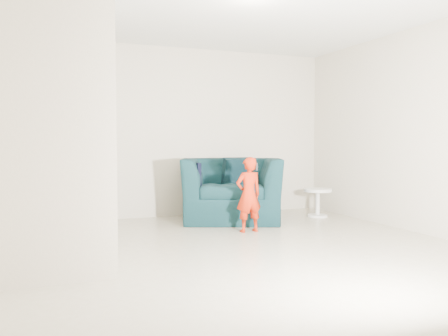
{
  "coord_description": "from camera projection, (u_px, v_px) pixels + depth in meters",
  "views": [
    {
      "loc": [
        -2.12,
        -4.62,
        1.19
      ],
      "look_at": [
        0.15,
        1.2,
        0.85
      ],
      "focal_mm": 38.0,
      "sensor_mm": 36.0,
      "label": 1
    }
  ],
  "objects": [
    {
      "name": "phone",
      "position": [
        257.0,
        167.0,
        6.28
      ],
      "size": [
        0.04,
        0.05,
        0.1
      ],
      "primitive_type": "cube",
      "rotation": [
        0.0,
        0.0,
        -0.34
      ],
      "color": "black",
      "rests_on": "toddler"
    },
    {
      "name": "cushion",
      "position": [
        237.0,
        172.0,
        7.54
      ],
      "size": [
        0.46,
        0.22,
        0.46
      ],
      "primitive_type": "cube",
      "rotation": [
        0.21,
        0.0,
        0.0
      ],
      "color": "black",
      "rests_on": "armchair"
    },
    {
      "name": "back_wall",
      "position": [
        180.0,
        132.0,
        7.61
      ],
      "size": [
        5.0,
        0.0,
        5.0
      ],
      "primitive_type": "plane",
      "rotation": [
        1.57,
        0.0,
        0.0
      ],
      "color": "beige",
      "rests_on": "floor"
    },
    {
      "name": "side_table",
      "position": [
        318.0,
        198.0,
        7.55
      ],
      "size": [
        0.45,
        0.45,
        0.45
      ],
      "color": "silver",
      "rests_on": "floor"
    },
    {
      "name": "staircase",
      "position": [
        52.0,
        166.0,
        4.87
      ],
      "size": [
        1.02,
        3.03,
        3.62
      ],
      "color": "#ADA089",
      "rests_on": "floor"
    },
    {
      "name": "right_wall",
      "position": [
        432.0,
        130.0,
        5.96
      ],
      "size": [
        0.0,
        5.5,
        5.5
      ],
      "primitive_type": "plane",
      "rotation": [
        1.57,
        0.0,
        -1.57
      ],
      "color": "beige",
      "rests_on": "floor"
    },
    {
      "name": "toddler",
      "position": [
        249.0,
        195.0,
        6.27
      ],
      "size": [
        0.38,
        0.26,
        1.0
      ],
      "primitive_type": "imported",
      "rotation": [
        0.0,
        0.0,
        3.2
      ],
      "color": "#AF050C",
      "rests_on": "floor"
    },
    {
      "name": "floor",
      "position": [
        251.0,
        252.0,
        5.13
      ],
      "size": [
        5.5,
        5.5,
        0.0
      ],
      "primitive_type": "plane",
      "color": "#9E937A",
      "rests_on": "ground"
    },
    {
      "name": "throw",
      "position": [
        194.0,
        183.0,
        6.99
      ],
      "size": [
        0.05,
        0.53,
        0.6
      ],
      "primitive_type": "cube",
      "color": "black",
      "rests_on": "armchair"
    },
    {
      "name": "armchair",
      "position": [
        231.0,
        189.0,
        7.21
      ],
      "size": [
        1.82,
        1.72,
        0.95
      ],
      "primitive_type": "imported",
      "rotation": [
        0.0,
        0.0,
        -0.38
      ],
      "color": "black",
      "rests_on": "floor"
    }
  ]
}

